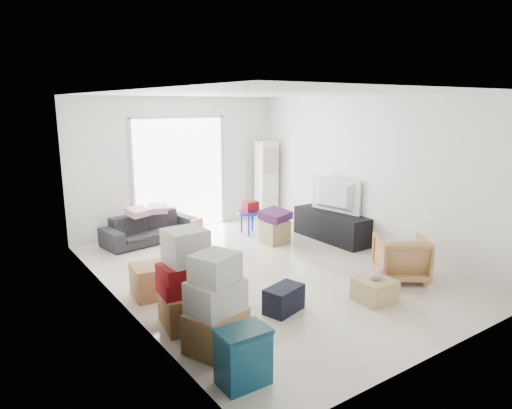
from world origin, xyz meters
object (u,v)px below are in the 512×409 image
object	(u,v)px
ottoman	(275,232)
wood_crate	(374,290)
ac_tower	(267,181)
storage_bins	(243,357)
television	(332,208)
kids_table	(251,210)
armchair	(401,256)
tv_console	(331,226)
sofa	(150,223)

from	to	relation	value
ottoman	wood_crate	distance (m)	2.85
ac_tower	storage_bins	bearing A→B (deg)	-128.01
ac_tower	television	world-z (taller)	ac_tower
kids_table	wood_crate	xyz separation A→B (m)	(-0.47, -3.62, -0.32)
armchair	storage_bins	bearing A→B (deg)	50.26
tv_console	armchair	world-z (taller)	armchair
television	ottoman	distance (m)	1.17
television	storage_bins	xyz separation A→B (m)	(-3.90, -2.90, -0.34)
ottoman	tv_console	bearing A→B (deg)	-24.35
television	storage_bins	bearing A→B (deg)	118.07
tv_console	sofa	bearing A→B (deg)	146.85
armchair	kids_table	bearing A→B (deg)	-46.22
ac_tower	storage_bins	size ratio (longest dim) A/B	3.18
television	tv_console	bearing A→B (deg)	-0.00
ac_tower	wood_crate	xyz separation A→B (m)	(-1.43, -4.39, -0.72)
ac_tower	kids_table	bearing A→B (deg)	-141.19
ac_tower	kids_table	world-z (taller)	ac_tower
armchair	storage_bins	world-z (taller)	armchair
ac_tower	kids_table	size ratio (longest dim) A/B	2.66
sofa	wood_crate	size ratio (longest dim) A/B	3.93
television	ottoman	xyz separation A→B (m)	(-1.00, 0.45, -0.40)
sofa	television	bearing A→B (deg)	-41.48
armchair	ottoman	world-z (taller)	armchair
ac_tower	tv_console	distance (m)	2.11
tv_console	ottoman	distance (m)	1.10
ac_tower	ottoman	size ratio (longest dim) A/B	4.07
armchair	kids_table	world-z (taller)	armchair
tv_console	armchair	xyz separation A→B (m)	(-0.55, -2.05, 0.09)
tv_console	kids_table	xyz separation A→B (m)	(-1.01, 1.26, 0.20)
television	wood_crate	bearing A→B (deg)	139.35
tv_console	sofa	size ratio (longest dim) A/B	0.91
armchair	wood_crate	world-z (taller)	armchair
ac_tower	armchair	bearing A→B (deg)	-97.03
sofa	wood_crate	xyz separation A→B (m)	(1.39, -4.24, -0.20)
sofa	ottoman	size ratio (longest dim) A/B	4.15
television	wood_crate	world-z (taller)	television
kids_table	wood_crate	world-z (taller)	kids_table
sofa	wood_crate	distance (m)	4.46
tv_console	ottoman	size ratio (longest dim) A/B	3.80
sofa	storage_bins	xyz separation A→B (m)	(-1.03, -4.78, -0.07)
armchair	ottoman	bearing A→B (deg)	-43.95
ottoman	kids_table	distance (m)	0.84
armchair	tv_console	bearing A→B (deg)	-69.11
sofa	tv_console	bearing A→B (deg)	-41.48
sofa	ottoman	bearing A→B (deg)	-45.56
armchair	wood_crate	distance (m)	1.00
television	sofa	size ratio (longest dim) A/B	0.62
armchair	kids_table	size ratio (longest dim) A/B	1.10
television	storage_bins	world-z (taller)	television
ac_tower	sofa	xyz separation A→B (m)	(-2.82, -0.15, -0.53)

